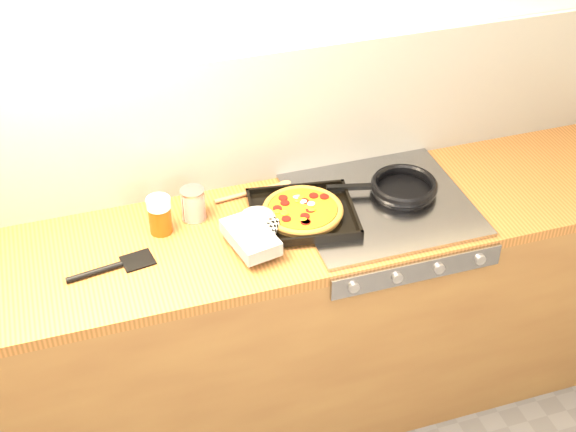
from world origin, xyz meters
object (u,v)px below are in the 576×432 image
object	(u,v)px
pizza_on_tray	(288,217)
frying_pan	(402,187)
juice_glass	(160,215)
tomato_can	(193,204)

from	to	relation	value
pizza_on_tray	frying_pan	distance (m)	0.44
pizza_on_tray	juice_glass	xyz separation A→B (m)	(-0.41, 0.11, 0.03)
tomato_can	frying_pan	bearing A→B (deg)	-7.40
frying_pan	pizza_on_tray	bearing A→B (deg)	-173.69
frying_pan	tomato_can	size ratio (longest dim) A/B	3.51
pizza_on_tray	frying_pan	xyz separation A→B (m)	(0.44, 0.05, -0.00)
pizza_on_tray	frying_pan	size ratio (longest dim) A/B	1.18
juice_glass	pizza_on_tray	bearing A→B (deg)	-14.39
pizza_on_tray	frying_pan	bearing A→B (deg)	6.31
pizza_on_tray	tomato_can	xyz separation A→B (m)	(-0.29, 0.14, 0.02)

